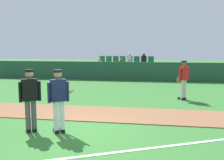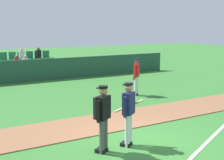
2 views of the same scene
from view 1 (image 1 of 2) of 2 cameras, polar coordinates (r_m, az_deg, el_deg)
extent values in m
plane|color=#33702D|center=(7.45, -8.20, -11.20)|extent=(80.00, 80.00, 0.00)
cube|color=brown|center=(9.23, -4.56, -7.38)|extent=(28.00, 2.06, 0.03)
cube|color=white|center=(6.71, 16.35, -13.51)|extent=(10.85, 5.30, 0.01)
cube|color=#234C38|center=(18.20, 2.49, 2.00)|extent=(20.00, 0.16, 1.31)
cube|color=slate|center=(19.68, 2.98, 0.93)|extent=(5.00, 2.10, 0.30)
cube|color=slate|center=(19.23, 2.85, 1.82)|extent=(4.90, 0.85, 0.40)
cube|color=#237542|center=(19.42, -2.84, 2.62)|extent=(0.44, 0.40, 0.08)
cube|color=#237542|center=(19.61, -2.71, 3.40)|extent=(0.44, 0.08, 0.50)
cube|color=silver|center=(19.44, -2.81, 3.51)|extent=(0.32, 0.22, 0.52)
sphere|color=tan|center=(19.42, -2.82, 4.54)|extent=(0.20, 0.20, 0.20)
cube|color=#237542|center=(19.31, -1.24, 2.60)|extent=(0.44, 0.40, 0.08)
cube|color=#237542|center=(19.51, -1.12, 3.38)|extent=(0.44, 0.08, 0.50)
cube|color=#237542|center=(19.22, 0.37, 2.58)|extent=(0.44, 0.40, 0.08)
cube|color=#237542|center=(19.41, 0.48, 3.37)|extent=(0.44, 0.08, 0.50)
cube|color=#237542|center=(19.14, 2.00, 2.55)|extent=(0.44, 0.40, 0.08)
cube|color=#237542|center=(19.34, 2.09, 3.34)|extent=(0.44, 0.08, 0.50)
cube|color=red|center=(19.16, 2.02, 3.46)|extent=(0.32, 0.22, 0.52)
sphere|color=brown|center=(19.14, 2.03, 4.50)|extent=(0.20, 0.20, 0.20)
cube|color=#237542|center=(19.08, 3.64, 2.53)|extent=(0.44, 0.40, 0.08)
cube|color=#237542|center=(19.27, 3.71, 3.32)|extent=(0.44, 0.08, 0.50)
cube|color=silver|center=(19.10, 3.66, 3.44)|extent=(0.32, 0.22, 0.52)
sphere|color=tan|center=(19.08, 3.67, 4.48)|extent=(0.20, 0.20, 0.20)
cube|color=#237542|center=(19.03, 5.29, 2.50)|extent=(0.44, 0.40, 0.08)
cube|color=#237542|center=(19.23, 5.35, 3.29)|extent=(0.44, 0.08, 0.50)
cube|color=#237542|center=(19.00, 6.95, 2.47)|extent=(0.44, 0.40, 0.08)
cube|color=#237542|center=(19.20, 6.99, 3.27)|extent=(0.44, 0.08, 0.50)
cube|color=#237542|center=(18.98, 8.61, 2.43)|extent=(0.44, 0.40, 0.08)
cube|color=#237542|center=(19.18, 8.63, 3.23)|extent=(0.44, 0.08, 0.50)
cube|color=slate|center=(20.03, 3.13, 3.19)|extent=(4.90, 0.85, 0.40)
cube|color=#237542|center=(20.22, -2.34, 3.95)|extent=(0.44, 0.40, 0.08)
cube|color=#237542|center=(20.42, -2.21, 4.68)|extent=(0.44, 0.08, 0.50)
cube|color=#237542|center=(20.11, -0.80, 3.93)|extent=(0.44, 0.40, 0.08)
cube|color=#237542|center=(20.32, -0.69, 4.68)|extent=(0.44, 0.08, 0.50)
cube|color=#237542|center=(20.02, 0.75, 3.92)|extent=(0.44, 0.40, 0.08)
cube|color=#237542|center=(20.23, 0.85, 4.66)|extent=(0.44, 0.08, 0.50)
cube|color=#237542|center=(19.95, 2.32, 3.90)|extent=(0.44, 0.40, 0.08)
cube|color=#237542|center=(20.15, 2.40, 4.65)|extent=(0.44, 0.08, 0.50)
cube|color=#237542|center=(19.89, 3.90, 3.88)|extent=(0.44, 0.40, 0.08)
cube|color=#237542|center=(20.10, 3.96, 4.63)|extent=(0.44, 0.08, 0.50)
cube|color=silver|center=(19.92, 3.92, 4.75)|extent=(0.32, 0.22, 0.52)
sphere|color=beige|center=(19.91, 3.93, 5.75)|extent=(0.20, 0.20, 0.20)
cube|color=#237542|center=(19.85, 5.48, 3.85)|extent=(0.44, 0.40, 0.08)
cube|color=#237542|center=(20.05, 5.53, 4.61)|extent=(0.44, 0.08, 0.50)
cube|color=#237542|center=(19.82, 7.07, 3.83)|extent=(0.44, 0.40, 0.08)
cube|color=#237542|center=(20.02, 7.11, 4.58)|extent=(0.44, 0.08, 0.50)
cube|color=black|center=(19.85, 7.09, 4.70)|extent=(0.32, 0.22, 0.52)
sphere|color=brown|center=(19.84, 7.11, 5.71)|extent=(0.20, 0.20, 0.20)
cube|color=#237542|center=(19.80, 8.66, 3.80)|extent=(0.44, 0.40, 0.08)
cube|color=#237542|center=(20.01, 8.69, 4.55)|extent=(0.44, 0.08, 0.50)
cylinder|color=white|center=(7.22, -12.33, -8.16)|extent=(0.14, 0.14, 0.90)
cylinder|color=white|center=(7.26, -11.09, -8.05)|extent=(0.14, 0.14, 0.90)
cube|color=black|center=(7.39, -12.35, -11.03)|extent=(0.25, 0.28, 0.10)
cube|color=black|center=(7.43, -11.12, -10.91)|extent=(0.25, 0.28, 0.10)
cube|color=#191E47|center=(7.08, -11.87, -2.24)|extent=(0.45, 0.41, 0.60)
cylinder|color=#191E47|center=(7.04, -13.84, -2.77)|extent=(0.09, 0.09, 0.55)
cylinder|color=#191E47|center=(7.14, -9.90, -2.51)|extent=(0.09, 0.09, 0.55)
sphere|color=#9E7051|center=(7.02, -11.96, 1.22)|extent=(0.22, 0.22, 0.22)
cylinder|color=black|center=(7.01, -11.98, 2.03)|extent=(0.23, 0.23, 0.06)
cube|color=black|center=(7.11, -12.15, 1.86)|extent=(0.22, 0.20, 0.02)
cylinder|color=tan|center=(7.26, -10.09, -3.17)|extent=(0.66, 0.54, 0.41)
cylinder|color=#4C4C4C|center=(7.51, -18.22, -7.76)|extent=(0.14, 0.14, 0.90)
cylinder|color=#4C4C4C|center=(7.52, -16.99, -7.69)|extent=(0.14, 0.14, 0.90)
cube|color=black|center=(7.68, -18.12, -10.53)|extent=(0.24, 0.28, 0.10)
cube|color=black|center=(7.69, -16.91, -10.46)|extent=(0.24, 0.28, 0.10)
cube|color=black|center=(7.36, -17.83, -2.08)|extent=(0.46, 0.39, 0.60)
cylinder|color=black|center=(7.36, -19.76, -2.56)|extent=(0.09, 0.09, 0.55)
cylinder|color=black|center=(7.39, -15.88, -2.36)|extent=(0.09, 0.09, 0.55)
sphere|color=#9E7051|center=(7.30, -17.96, 1.25)|extent=(0.22, 0.22, 0.22)
cylinder|color=black|center=(7.29, -17.99, 2.03)|extent=(0.23, 0.23, 0.06)
cube|color=black|center=(7.40, -18.04, 1.87)|extent=(0.22, 0.20, 0.02)
cube|color=black|center=(7.49, -17.90, -1.92)|extent=(0.42, 0.30, 0.56)
cylinder|color=silver|center=(11.85, 15.34, -2.18)|extent=(0.14, 0.14, 0.90)
cylinder|color=silver|center=(11.96, 15.86, -2.10)|extent=(0.14, 0.14, 0.90)
cube|color=black|center=(11.96, 15.06, -4.03)|extent=(0.26, 0.27, 0.10)
cube|color=black|center=(12.07, 15.58, -3.94)|extent=(0.26, 0.27, 0.10)
cube|color=red|center=(11.81, 15.73, 1.45)|extent=(0.44, 0.43, 0.60)
cylinder|color=red|center=(11.63, 14.89, 1.15)|extent=(0.09, 0.09, 0.55)
cylinder|color=red|center=(12.00, 16.52, 1.28)|extent=(0.09, 0.09, 0.55)
sphere|color=brown|center=(11.77, 15.80, 3.54)|extent=(0.22, 0.22, 0.22)
cylinder|color=#191E4C|center=(11.77, 15.82, 4.02)|extent=(0.23, 0.23, 0.06)
cube|color=#191E4C|center=(11.84, 15.45, 3.91)|extent=(0.21, 0.21, 0.02)
ellipsoid|color=brown|center=(11.68, 14.61, -0.05)|extent=(0.23, 0.22, 0.28)
camera|label=2|loc=(7.13, -83.91, 7.67)|focal=50.34mm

